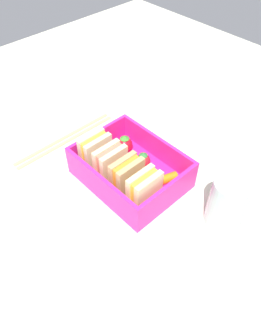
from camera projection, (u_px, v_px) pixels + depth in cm
name	position (u px, v px, depth cm)	size (l,w,h in cm)	color
ground_plane	(130.00, 183.00, 57.09)	(120.00, 120.00, 2.00)	beige
bento_tray	(130.00, 176.00, 55.93)	(17.31, 13.43, 1.20)	#E82391
bento_rim	(130.00, 165.00, 53.91)	(17.31, 13.43, 4.39)	#E82391
sandwich_left	(144.00, 190.00, 49.13)	(2.72, 5.23, 6.08)	beige
sandwich_center_left	(127.00, 176.00, 51.08)	(2.72, 5.23, 6.08)	tan
sandwich_center	(111.00, 163.00, 53.04)	(2.72, 5.23, 6.08)	beige
sandwich_center_right	(96.00, 151.00, 54.99)	(2.72, 5.23, 6.08)	beige
carrot_stick_far_left	(162.00, 180.00, 53.57)	(1.50, 1.50, 5.17)	orange
strawberry_far_left	(143.00, 160.00, 55.93)	(2.47, 2.47, 3.07)	red
strawberry_left	(125.00, 144.00, 58.54)	(2.75, 2.75, 3.35)	red
chopstick_pair	(65.00, 139.00, 63.05)	(2.01, 21.61, 0.70)	tan
drinking_glass	(228.00, 203.00, 47.35)	(5.60, 5.60, 8.68)	silver
folded_napkin	(178.00, 136.00, 63.82)	(14.51, 10.31, 0.40)	white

